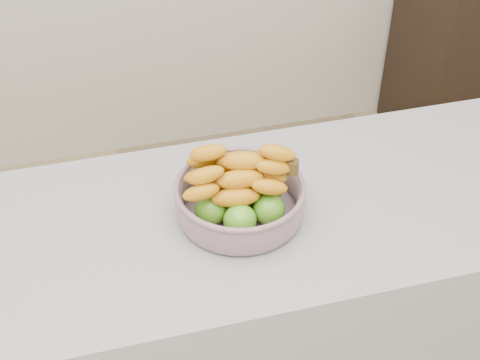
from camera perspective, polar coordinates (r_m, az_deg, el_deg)
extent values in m
cube|color=#9C9DA4|center=(1.83, -6.47, -14.53)|extent=(2.00, 0.60, 0.90)
cube|color=black|center=(3.32, 18.80, 11.57)|extent=(0.59, 0.49, 0.99)
cylinder|color=#8A94A5|center=(1.52, 0.00, -2.75)|extent=(0.25, 0.25, 0.01)
torus|color=#8A94A5|center=(1.47, 0.00, -0.61)|extent=(0.29, 0.29, 0.01)
sphere|color=#469319|center=(1.44, -0.01, -3.45)|extent=(0.07, 0.07, 0.07)
sphere|color=#469319|center=(1.47, 2.48, -2.48)|extent=(0.07, 0.07, 0.07)
sphere|color=#469319|center=(1.52, 2.39, -0.65)|extent=(0.07, 0.07, 0.07)
sphere|color=#469319|center=(1.55, 0.00, 0.22)|extent=(0.07, 0.07, 0.07)
sphere|color=#469319|center=(1.52, -2.38, -0.64)|extent=(0.07, 0.07, 0.07)
sphere|color=#469319|center=(1.47, -2.48, -2.47)|extent=(0.07, 0.07, 0.07)
ellipsoid|color=#F9A814|center=(1.43, -0.39, -1.48)|extent=(0.19, 0.07, 0.04)
ellipsoid|color=#F9A814|center=(1.47, -0.38, -0.29)|extent=(0.19, 0.09, 0.04)
ellipsoid|color=#F9A814|center=(1.50, -0.37, 0.84)|extent=(0.19, 0.11, 0.04)
ellipsoid|color=#F9A814|center=(1.42, 0.00, 0.09)|extent=(0.19, 0.06, 0.04)
ellipsoid|color=#F9A814|center=(1.46, 0.00, 1.34)|extent=(0.19, 0.12, 0.04)
ellipsoid|color=#F9A814|center=(1.43, 0.24, 1.65)|extent=(0.19, 0.09, 0.04)
cylinder|color=#433415|center=(1.44, 4.47, 1.14)|extent=(0.03, 0.03, 0.03)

